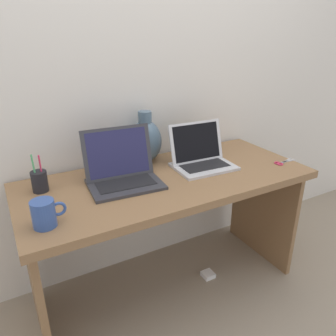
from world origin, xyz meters
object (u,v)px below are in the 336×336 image
(laptop_left, at_px, (122,169))
(laptop_right, at_px, (200,155))
(coffee_mug, at_px, (44,214))
(power_brick, at_px, (208,275))
(pen_cup, at_px, (40,181))
(green_vase, at_px, (146,140))
(scissors, at_px, (282,163))

(laptop_left, relative_size, laptop_right, 1.09)
(coffee_mug, bearing_deg, laptop_right, 14.54)
(laptop_left, bearing_deg, power_brick, -12.50)
(coffee_mug, relative_size, pen_cup, 0.72)
(green_vase, distance_m, pen_cup, 0.61)
(pen_cup, distance_m, power_brick, 1.16)
(scissors, height_order, power_brick, scissors)
(laptop_right, relative_size, scissors, 2.25)
(pen_cup, relative_size, power_brick, 2.61)
(laptop_left, bearing_deg, coffee_mug, -150.48)
(green_vase, height_order, coffee_mug, green_vase)
(pen_cup, bearing_deg, laptop_right, -6.61)
(green_vase, relative_size, scissors, 1.96)
(green_vase, height_order, pen_cup, green_vase)
(laptop_left, xyz_separation_m, green_vase, (0.23, 0.21, 0.05))
(laptop_left, relative_size, pen_cup, 1.99)
(pen_cup, bearing_deg, coffee_mug, -95.96)
(green_vase, relative_size, coffee_mug, 2.19)
(laptop_left, relative_size, scissors, 2.46)
(laptop_left, distance_m, laptop_right, 0.46)
(laptop_right, height_order, pen_cup, laptop_right)
(green_vase, bearing_deg, power_brick, -50.68)
(green_vase, distance_m, coffee_mug, 0.77)
(pen_cup, height_order, power_brick, pen_cup)
(green_vase, xyz_separation_m, scissors, (0.66, -0.41, -0.12))
(laptop_right, xyz_separation_m, scissors, (0.43, -0.20, -0.06))
(coffee_mug, relative_size, scissors, 0.89)
(power_brick, bearing_deg, pen_cup, 166.90)
(green_vase, xyz_separation_m, pen_cup, (-0.60, -0.11, -0.07))
(scissors, bearing_deg, laptop_left, 167.07)
(green_vase, bearing_deg, scissors, -31.83)
(laptop_right, bearing_deg, scissors, -25.03)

